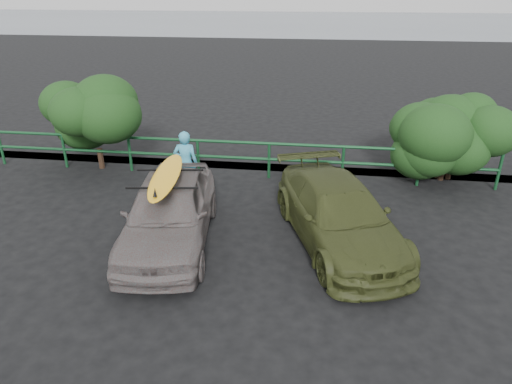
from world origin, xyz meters
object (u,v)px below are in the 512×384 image
Objects in this scene: man at (186,163)px; surfboard at (166,176)px; sedan at (169,212)px; guardrail at (233,159)px; olive_vehicle at (339,214)px.

surfboard is (0.32, -2.40, 0.66)m from man.
man reaches higher than sedan.
sedan is at bearing 93.59° from man.
guardrail is at bearing -130.08° from man.
man is (-3.76, 1.92, 0.20)m from olive_vehicle.
man is at bearing 89.99° from surfboard.
man is 2.51m from surfboard.
guardrail is 3.36× the size of sedan.
man reaches higher than guardrail.
man is at bearing -126.15° from guardrail.
guardrail is 3.90m from surfboard.
olive_vehicle is (3.44, 0.48, -0.07)m from sedan.
olive_vehicle is 3.58m from surfboard.
guardrail is 5.64× the size of surfboard.
guardrail is 3.78m from sedan.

